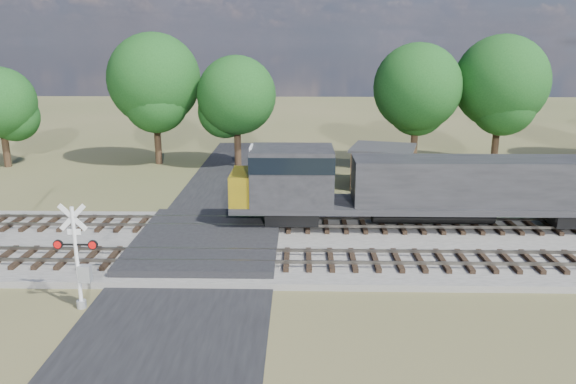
{
  "coord_description": "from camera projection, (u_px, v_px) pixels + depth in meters",
  "views": [
    {
      "loc": [
        4.57,
        -25.7,
        9.9
      ],
      "look_at": [
        3.97,
        2.0,
        2.48
      ],
      "focal_mm": 35.0,
      "sensor_mm": 36.0,
      "label": 1
    }
  ],
  "objects": [
    {
      "name": "track_far",
      "position": [
        273.0,
        224.0,
        30.2
      ],
      "size": [
        140.0,
        2.6,
        0.33
      ],
      "color": "black",
      "rests_on": "ballast_bed"
    },
    {
      "name": "crossing_panel",
      "position": [
        208.0,
        241.0,
        27.88
      ],
      "size": [
        7.0,
        9.0,
        0.62
      ],
      "primitive_type": "cube",
      "color": "#262628",
      "rests_on": "ground"
    },
    {
      "name": "crossing_signal_far",
      "position": [
        285.0,
        180.0,
        34.89
      ],
      "size": [
        1.57,
        0.34,
        3.89
      ],
      "rotation": [
        0.0,
        0.0,
        3.17
      ],
      "color": "silver",
      "rests_on": "ground"
    },
    {
      "name": "treeline",
      "position": [
        410.0,
        85.0,
        44.78
      ],
      "size": [
        79.25,
        9.68,
        11.48
      ],
      "color": "black",
      "rests_on": "ground"
    },
    {
      "name": "crossing_signal_near",
      "position": [
        80.0,
        266.0,
        21.15
      ],
      "size": [
        1.68,
        0.36,
        4.18
      ],
      "rotation": [
        0.0,
        0.0,
        -0.01
      ],
      "color": "silver",
      "rests_on": "ground"
    },
    {
      "name": "track_near",
      "position": [
        267.0,
        259.0,
        25.37
      ],
      "size": [
        140.0,
        2.6,
        0.33
      ],
      "color": "black",
      "rests_on": "ballast_bed"
    },
    {
      "name": "road",
      "position": [
        206.0,
        250.0,
        27.47
      ],
      "size": [
        7.0,
        60.0,
        0.08
      ],
      "primitive_type": "cube",
      "color": "black",
      "rests_on": "ground"
    },
    {
      "name": "equipment_shed",
      "position": [
        382.0,
        167.0,
        39.25
      ],
      "size": [
        5.19,
        5.19,
        2.88
      ],
      "rotation": [
        0.0,
        0.0,
        -0.27
      ],
      "color": "#4A2D1F",
      "rests_on": "ground"
    },
    {
      "name": "ballast_bed",
      "position": [
        409.0,
        246.0,
        27.71
      ],
      "size": [
        140.0,
        10.0,
        0.3
      ],
      "primitive_type": "cube",
      "color": "gray",
      "rests_on": "ground"
    },
    {
      "name": "ground",
      "position": [
        206.0,
        251.0,
        27.48
      ],
      "size": [
        160.0,
        160.0,
        0.0
      ],
      "primitive_type": "plane",
      "color": "#48502B",
      "rests_on": "ground"
    }
  ]
}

